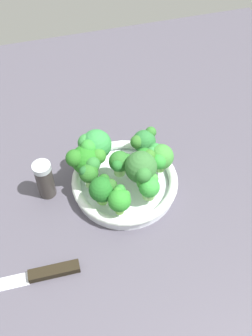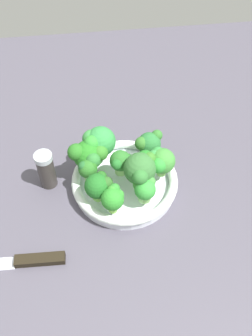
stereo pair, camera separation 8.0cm
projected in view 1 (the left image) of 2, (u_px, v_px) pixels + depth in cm
name	position (u px, v px, depth cm)	size (l,w,h in cm)	color
ground_plane	(125.00, 190.00, 85.82)	(130.00, 130.00, 2.50)	#4A4653
bowl	(126.00, 182.00, 83.55)	(23.24, 23.24, 3.52)	white
broccoli_floret_0	(89.00, 174.00, 77.63)	(4.12, 4.01, 5.99)	#8FCC72
broccoli_floret_1	(143.00, 141.00, 84.20)	(5.20, 6.39, 5.98)	#81BB5F
broccoli_floret_2	(120.00, 162.00, 80.06)	(4.82, 5.04, 6.08)	#8BBF67
broccoli_floret_3	(94.00, 145.00, 81.61)	(6.65, 7.24, 8.09)	#83C965
broccoli_floret_4	(149.00, 186.00, 76.76)	(4.68, 4.71, 5.35)	#87C069
broccoli_floret_5	(160.00, 157.00, 80.14)	(6.21, 5.63, 6.94)	#7EBD58
broccoli_floret_6	(142.00, 166.00, 77.72)	(8.64, 6.88, 8.21)	#88CA5F
broccoli_floret_7	(120.00, 199.00, 73.78)	(5.07, 4.67, 6.12)	#7FC24E
broccoli_floret_8	(86.00, 160.00, 79.92)	(7.38, 8.54, 7.38)	#79B158
broccoli_floret_9	(103.00, 189.00, 75.45)	(5.55, 5.81, 6.46)	#83CF57
knife	(29.00, 277.00, 70.76)	(3.45, 26.67, 1.50)	silver
pepper_shaker	(45.00, 180.00, 80.16)	(3.86, 3.86, 9.44)	#37322F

